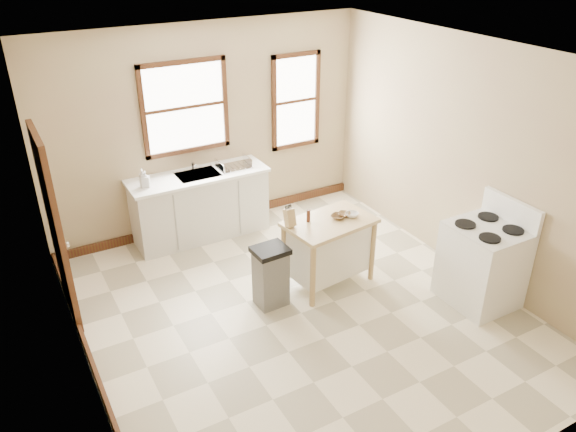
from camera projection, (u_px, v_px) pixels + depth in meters
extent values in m
plane|color=#F3E5C0|center=(301.00, 313.00, 6.26)|extent=(5.00, 5.00, 0.00)
plane|color=white|center=(305.00, 58.00, 4.96)|extent=(5.00, 5.00, 0.00)
cube|color=tan|center=(208.00, 129.00, 7.54)|extent=(4.50, 0.04, 2.80)
cube|color=tan|center=(69.00, 259.00, 4.63)|extent=(0.04, 5.00, 2.80)
cube|color=tan|center=(467.00, 159.00, 6.59)|extent=(0.04, 5.00, 2.80)
cube|color=#401B11|center=(55.00, 229.00, 5.81)|extent=(0.06, 0.90, 2.10)
cube|color=#401B11|center=(215.00, 218.00, 8.14)|extent=(4.50, 0.04, 0.12)
cube|color=#401B11|center=(98.00, 379.00, 5.27)|extent=(0.04, 5.00, 0.12)
cylinder|color=silver|center=(192.00, 162.00, 7.49)|extent=(0.03, 0.03, 0.22)
imported|color=#B2B2B2|center=(143.00, 178.00, 6.99)|extent=(0.11, 0.11, 0.24)
imported|color=#B2B2B2|center=(145.00, 179.00, 7.00)|extent=(0.12, 0.12, 0.21)
cylinder|color=#452112|center=(308.00, 216.00, 6.38)|extent=(0.05, 0.05, 0.15)
imported|color=brown|center=(338.00, 217.00, 6.48)|extent=(0.22, 0.22, 0.04)
imported|color=brown|center=(344.00, 214.00, 6.54)|extent=(0.20, 0.20, 0.04)
imported|color=white|center=(352.00, 215.00, 6.52)|extent=(0.17, 0.17, 0.05)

